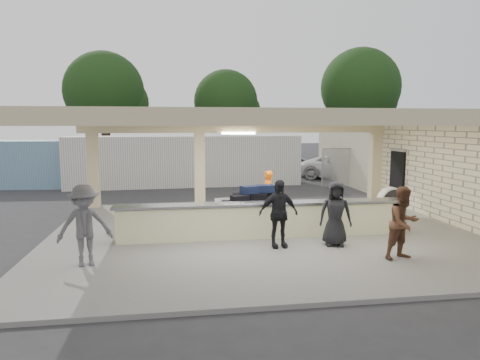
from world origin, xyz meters
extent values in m
plane|color=#2A2A2C|center=(0.00, 0.00, 0.00)|extent=(120.00, 120.00, 0.00)
cube|color=slate|center=(0.00, 0.00, 0.05)|extent=(12.00, 10.00, 0.10)
cube|color=beige|center=(0.00, 0.00, 3.50)|extent=(12.00, 10.00, 0.02)
cube|color=beige|center=(6.00, 0.00, 1.75)|extent=(0.02, 10.00, 3.50)
cube|color=black|center=(5.94, 3.20, 1.15)|extent=(0.10, 0.95, 2.10)
cube|color=beige|center=(0.00, 4.75, 3.20)|extent=(12.00, 0.50, 0.60)
cube|color=beige|center=(0.00, -4.85, 3.35)|extent=(12.00, 0.30, 0.30)
cube|color=beige|center=(-5.50, 4.75, 1.80)|extent=(0.40, 0.40, 3.50)
cube|color=beige|center=(-1.50, 4.75, 1.80)|extent=(0.40, 0.40, 3.50)
cube|color=beige|center=(5.80, 4.80, 1.80)|extent=(0.40, 0.40, 3.50)
cube|color=white|center=(0.00, 4.50, 2.88)|extent=(1.30, 0.12, 0.06)
cube|color=#FFEABF|center=(3.80, 1.50, 3.47)|extent=(0.55, 0.55, 0.04)
cube|color=#FFEABF|center=(3.80, -0.50, 3.47)|extent=(0.55, 0.55, 0.04)
cube|color=#FFEABF|center=(3.80, -2.50, 3.47)|extent=(0.55, 0.55, 0.04)
cube|color=beige|center=(0.00, -0.50, 0.55)|extent=(8.00, 0.50, 0.90)
cube|color=#B7B7BC|center=(0.00, -0.50, 1.05)|extent=(8.20, 0.58, 0.06)
cube|color=white|center=(-0.06, 0.61, 0.63)|extent=(2.36, 1.59, 0.11)
cylinder|color=black|center=(-0.87, 0.02, 0.28)|extent=(0.15, 0.36, 0.35)
cylinder|color=black|center=(-0.99, 0.98, 0.28)|extent=(0.15, 0.36, 0.35)
cylinder|color=black|center=(0.88, 0.24, 0.28)|extent=(0.15, 0.36, 0.35)
cylinder|color=black|center=(0.76, 1.20, 0.28)|extent=(0.15, 0.36, 0.35)
cube|color=white|center=(-0.14, 1.27, 0.81)|extent=(2.19, 0.32, 0.26)
cube|color=white|center=(0.03, -0.05, 0.81)|extent=(2.19, 0.32, 0.26)
cube|color=black|center=(-0.72, 0.26, 0.80)|extent=(0.55, 0.40, 0.23)
cube|color=black|center=(-0.11, 0.34, 0.80)|extent=(0.55, 0.40, 0.23)
cube|color=black|center=(0.50, 0.41, 0.80)|extent=(0.55, 0.40, 0.23)
cube|color=black|center=(-0.79, 0.78, 0.80)|extent=(0.55, 0.40, 0.23)
cube|color=black|center=(-0.18, 0.86, 0.80)|extent=(0.55, 0.40, 0.23)
cube|color=black|center=(0.44, 0.94, 0.80)|extent=(0.55, 0.40, 0.23)
cube|color=black|center=(-0.56, 0.37, 1.04)|extent=(0.55, 0.40, 0.23)
cube|color=black|center=(0.03, 0.62, 1.04)|extent=(0.55, 0.40, 0.23)
cube|color=black|center=(0.45, 0.85, 1.04)|extent=(0.55, 0.40, 0.23)
cube|color=black|center=(-0.44, 0.83, 1.04)|extent=(0.55, 0.40, 0.23)
cube|color=black|center=(-0.23, 0.59, 1.27)|extent=(0.55, 0.40, 0.23)
cube|color=black|center=(0.28, 0.74, 1.27)|extent=(0.55, 0.40, 0.23)
cube|color=#590F0C|center=(-0.80, 0.16, 0.80)|extent=(0.55, 0.40, 0.23)
cube|color=black|center=(0.70, 0.97, 0.80)|extent=(0.55, 0.40, 0.23)
cylinder|color=white|center=(4.68, 1.19, 0.68)|extent=(0.97, 0.37, 0.95)
cylinder|color=black|center=(4.68, 1.19, 0.68)|extent=(0.86, 0.41, 0.84)
cube|color=white|center=(4.36, 1.19, 0.26)|extent=(0.06, 0.53, 0.32)
cube|color=white|center=(5.00, 1.19, 0.26)|extent=(0.06, 0.53, 0.32)
imported|color=orange|center=(0.55, 1.66, 0.91)|extent=(0.34, 0.60, 1.62)
imported|color=brown|center=(2.80, -2.89, 0.95)|extent=(0.90, 0.57, 1.71)
imported|color=black|center=(0.15, -1.52, 0.97)|extent=(1.05, 0.46, 1.75)
imported|color=#56555B|center=(-4.42, -2.29, 1.01)|extent=(1.24, 0.70, 1.82)
imported|color=black|center=(1.65, -1.58, 0.94)|extent=(0.87, 0.51, 1.68)
imported|color=white|center=(7.41, 12.28, 0.70)|extent=(5.39, 4.05, 1.39)
imported|color=white|center=(13.05, 12.55, 0.70)|extent=(4.75, 2.95, 1.41)
imported|color=black|center=(5.11, 15.06, 0.64)|extent=(4.04, 2.29, 1.27)
cube|color=white|center=(-1.92, 10.95, 1.31)|extent=(12.19, 2.97, 2.62)
cube|color=#759BBB|center=(-10.01, 11.46, 1.20)|extent=(9.38, 2.93, 2.40)
cylinder|color=gray|center=(5.00, 9.00, 1.00)|extent=(0.06, 0.06, 2.00)
cylinder|color=gray|center=(7.00, 9.00, 1.00)|extent=(0.06, 0.06, 2.00)
cylinder|color=gray|center=(9.00, 9.00, 1.00)|extent=(0.06, 0.06, 2.00)
cylinder|color=gray|center=(11.00, 9.00, 1.00)|extent=(0.06, 0.06, 2.00)
cylinder|color=gray|center=(13.00, 9.00, 1.00)|extent=(0.06, 0.06, 2.00)
cube|color=gray|center=(11.00, 9.00, 1.00)|extent=(12.00, 0.02, 2.00)
cylinder|color=gray|center=(11.00, 9.00, 2.00)|extent=(12.00, 0.05, 0.05)
cylinder|color=#382619|center=(-8.00, 24.00, 2.25)|extent=(0.70, 0.70, 4.50)
sphere|color=black|center=(-8.00, 24.00, 5.85)|extent=(6.30, 6.30, 6.30)
sphere|color=black|center=(-6.80, 24.60, 4.95)|extent=(4.50, 4.50, 4.50)
cylinder|color=#382619|center=(2.00, 26.00, 2.00)|extent=(0.70, 0.70, 4.00)
sphere|color=black|center=(2.00, 26.00, 5.20)|extent=(5.60, 5.60, 5.60)
sphere|color=black|center=(3.20, 26.60, 4.40)|extent=(4.00, 4.00, 4.00)
cylinder|color=#382619|center=(14.00, 25.00, 2.50)|extent=(0.70, 0.70, 5.00)
sphere|color=black|center=(14.00, 25.00, 6.50)|extent=(7.00, 7.00, 7.00)
sphere|color=black|center=(15.20, 25.60, 5.50)|extent=(5.00, 5.00, 5.00)
cube|color=beige|center=(9.50, 10.00, 1.60)|extent=(6.00, 8.00, 3.20)
camera|label=1|loc=(-2.38, -11.92, 3.22)|focal=32.00mm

